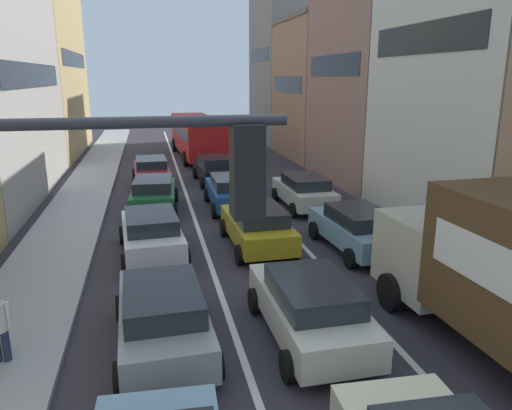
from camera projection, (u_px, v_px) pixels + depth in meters
The scene contains 16 objects.
sidewalk_left at pixel (80, 202), 22.78m from camera, with size 2.60×64.00×0.14m, color #A5A5A5.
lane_stripe_left at pixel (187, 197), 23.84m from camera, with size 0.16×60.00×0.01m, color silver.
lane_stripe_right at pixel (255, 194), 24.55m from camera, with size 0.16×60.00×0.01m, color silver.
building_row_right at pixel (387, 72), 27.21m from camera, with size 7.20×43.90×14.02m.
traffic_light_pole at pixel (34, 308), 4.22m from camera, with size 3.58×0.38×5.50m.
sedan_centre_lane_second at pixel (310, 306), 10.82m from camera, with size 2.11×4.32×1.49m.
wagon_left_lane_second at pixel (163, 315), 10.46m from camera, with size 2.19×4.36×1.49m.
hatchback_centre_lane_third at pixel (257, 225), 16.71m from camera, with size 2.13×4.34×1.49m.
sedan_left_lane_third at pixel (151, 232), 15.96m from camera, with size 2.29×4.41×1.49m.
coupe_centre_lane_fourth at pixel (231, 191), 21.70m from camera, with size 2.08×4.31×1.49m.
sedan_left_lane_fourth at pixel (154, 193), 21.35m from camera, with size 2.30×4.41×1.49m.
sedan_centre_lane_fifth at pixel (215, 169), 27.01m from camera, with size 2.21×4.37×1.49m.
sedan_left_lane_fifth at pixel (151, 170), 26.54m from camera, with size 2.16×4.35×1.49m.
sedan_right_lane_behind_truck at pixel (357, 228), 16.43m from camera, with size 2.25×4.39×1.49m.
wagon_right_lane_far at pixel (304, 191), 21.79m from camera, with size 2.08×4.31×1.49m.
bus_mid_queue_primary at pixel (197, 134), 34.96m from camera, with size 3.17×10.60×2.90m.
Camera 1 is at (-3.39, -3.32, 5.77)m, focal length 34.04 mm.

